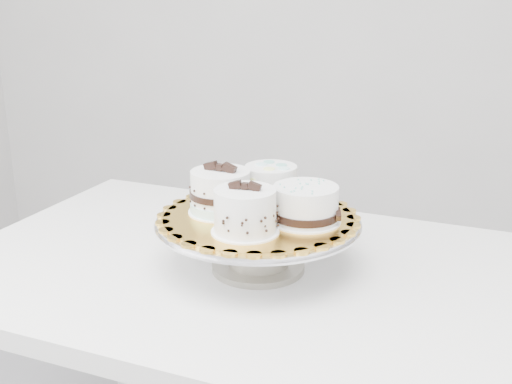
% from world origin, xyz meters
% --- Properties ---
extents(table, '(1.22, 0.90, 0.75)m').
position_xyz_m(table, '(-0.08, 0.18, 0.66)').
color(table, silver).
rests_on(table, floor).
extents(cake_stand, '(0.39, 0.39, 0.10)m').
position_xyz_m(cake_stand, '(-0.04, 0.16, 0.82)').
color(cake_stand, gray).
rests_on(cake_stand, table).
extents(cake_board, '(0.47, 0.47, 0.01)m').
position_xyz_m(cake_board, '(-0.04, 0.16, 0.86)').
color(cake_board, orange).
rests_on(cake_board, cake_stand).
extents(cake_swirl, '(0.12, 0.12, 0.10)m').
position_xyz_m(cake_swirl, '(-0.04, 0.07, 0.90)').
color(cake_swirl, white).
rests_on(cake_swirl, cake_board).
extents(cake_banded, '(0.13, 0.13, 0.10)m').
position_xyz_m(cake_banded, '(-0.11, 0.16, 0.90)').
color(cake_banded, white).
rests_on(cake_banded, cake_board).
extents(cake_dots, '(0.13, 0.13, 0.08)m').
position_xyz_m(cake_dots, '(-0.04, 0.24, 0.90)').
color(cake_dots, white).
rests_on(cake_dots, cake_board).
extents(cake_ribbon, '(0.14, 0.14, 0.07)m').
position_xyz_m(cake_ribbon, '(0.05, 0.15, 0.89)').
color(cake_ribbon, white).
rests_on(cake_ribbon, cake_board).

